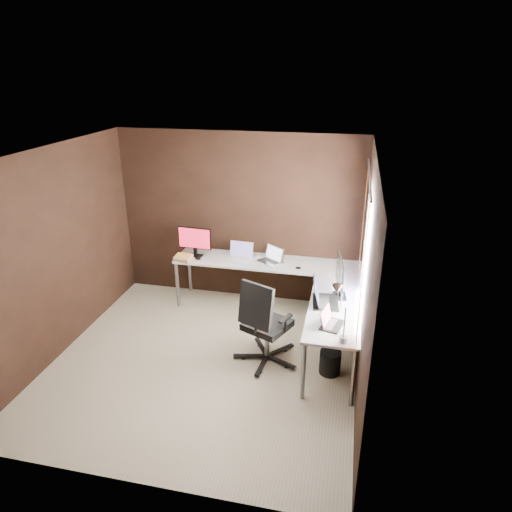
{
  "coord_description": "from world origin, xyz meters",
  "views": [
    {
      "loc": [
        1.59,
        -4.38,
        3.34
      ],
      "look_at": [
        0.43,
        0.95,
        1.04
      ],
      "focal_mm": 32.0,
      "sensor_mm": 36.0,
      "label": 1
    }
  ],
  "objects": [
    {
      "name": "book_stack",
      "position": [
        -0.71,
        1.3,
        0.77
      ],
      "size": [
        0.28,
        0.24,
        0.08
      ],
      "rotation": [
        0.0,
        0.0,
        -0.09
      ],
      "color": "#956450",
      "rests_on": "desk"
    },
    {
      "name": "monitor_right",
      "position": [
        1.53,
        0.64,
        1.01
      ],
      "size": [
        0.18,
        0.61,
        0.5
      ],
      "rotation": [
        0.0,
        0.0,
        1.71
      ],
      "color": "black",
      "rests_on": "desk"
    },
    {
      "name": "room",
      "position": [
        0.34,
        0.07,
        1.28
      ],
      "size": [
        3.6,
        3.6,
        2.5
      ],
      "color": "beige",
      "rests_on": "ground"
    },
    {
      "name": "laptop_silver",
      "position": [
        0.54,
        1.5,
        0.78
      ],
      "size": [
        0.41,
        0.39,
        0.22
      ],
      "rotation": [
        0.0,
        0.0,
        -0.62
      ],
      "color": "silver",
      "rests_on": "desk"
    },
    {
      "name": "desk_lamp",
      "position": [
        1.56,
        -0.29,
        1.11
      ],
      "size": [
        0.19,
        0.23,
        0.61
      ],
      "rotation": [
        0.0,
        0.0,
        0.35
      ],
      "color": "slate",
      "rests_on": "desk"
    },
    {
      "name": "laptop_black_big",
      "position": [
        1.35,
        0.44,
        0.79
      ],
      "size": [
        0.35,
        0.46,
        0.28
      ],
      "rotation": [
        0.0,
        0.0,
        1.68
      ],
      "color": "black",
      "rests_on": "desk"
    },
    {
      "name": "monitor_left",
      "position": [
        -0.6,
        1.49,
        0.98
      ],
      "size": [
        0.5,
        0.15,
        0.44
      ],
      "rotation": [
        0.0,
        0.0,
        -0.06
      ],
      "color": "black",
      "rests_on": "desk"
    },
    {
      "name": "wastebasket",
      "position": [
        1.5,
        0.1,
        0.14
      ],
      "size": [
        0.32,
        0.32,
        0.29
      ],
      "primitive_type": "cylinder",
      "rotation": [
        0.0,
        0.0,
        0.34
      ],
      "color": "black",
      "rests_on": "ground"
    },
    {
      "name": "mouse_corner",
      "position": [
        0.95,
        1.33,
        0.75
      ],
      "size": [
        0.1,
        0.08,
        0.03
      ],
      "primitive_type": "ellipsoid",
      "rotation": [
        0.0,
        0.0,
        0.34
      ],
      "color": "black",
      "rests_on": "desk"
    },
    {
      "name": "office_chair",
      "position": [
        0.72,
        0.17,
        0.32
      ],
      "size": [
        0.63,
        0.66,
        1.1
      ],
      "rotation": [
        0.0,
        0.0,
        -0.42
      ],
      "color": "black",
      "rests_on": "ground"
    },
    {
      "name": "mouse_left",
      "position": [
        -0.51,
        1.35,
        0.75
      ],
      "size": [
        0.1,
        0.09,
        0.03
      ],
      "primitive_type": "ellipsoid",
      "rotation": [
        0.0,
        0.0,
        -0.41
      ],
      "color": "black",
      "rests_on": "desk"
    },
    {
      "name": "laptop_black_small",
      "position": [
        1.47,
        -0.05,
        0.77
      ],
      "size": [
        0.28,
        0.34,
        0.2
      ],
      "rotation": [
        0.0,
        0.0,
        1.32
      ],
      "color": "black",
      "rests_on": "desk"
    },
    {
      "name": "desk",
      "position": [
        0.84,
        1.04,
        0.68
      ],
      "size": [
        2.65,
        2.25,
        0.73
      ],
      "color": "white",
      "rests_on": "ground"
    },
    {
      "name": "laptop_white",
      "position": [
        0.08,
        1.54,
        0.78
      ],
      "size": [
        0.36,
        0.27,
        0.23
      ],
      "rotation": [
        0.0,
        0.0,
        -0.07
      ],
      "color": "white",
      "rests_on": "desk"
    },
    {
      "name": "drawer_pedestal",
      "position": [
        1.43,
        1.15,
        0.3
      ],
      "size": [
        0.42,
        0.5,
        0.6
      ],
      "primitive_type": "cube",
      "color": "white",
      "rests_on": "ground"
    }
  ]
}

